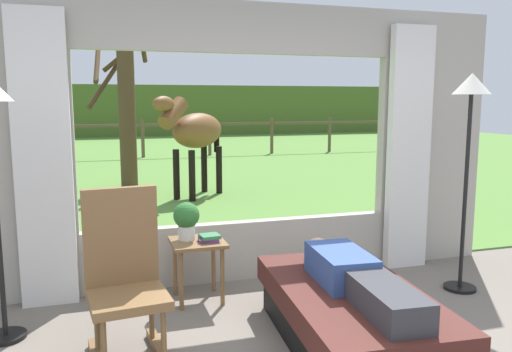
{
  "coord_description": "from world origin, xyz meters",
  "views": [
    {
      "loc": [
        -1.26,
        -2.29,
        1.68
      ],
      "look_at": [
        0.0,
        1.8,
        1.05
      ],
      "focal_mm": 36.01,
      "sensor_mm": 36.0,
      "label": 1
    }
  ],
  "objects_px": {
    "potted_plant": "(186,218)",
    "rocking_chair": "(125,277)",
    "reclining_person": "(354,276)",
    "floor_lamp_right": "(470,117)",
    "book_stack": "(209,238)",
    "recliner_sofa": "(349,316)",
    "side_table": "(198,251)",
    "horse": "(195,132)",
    "pasture_tree": "(126,105)"
  },
  "relations": [
    {
      "from": "rocking_chair",
      "to": "side_table",
      "type": "distance_m",
      "value": 1.04
    },
    {
      "from": "pasture_tree",
      "to": "rocking_chair",
      "type": "bearing_deg",
      "value": -93.4
    },
    {
      "from": "reclining_person",
      "to": "side_table",
      "type": "xyz_separation_m",
      "value": [
        -0.83,
        1.18,
        -0.1
      ]
    },
    {
      "from": "rocking_chair",
      "to": "horse",
      "type": "relative_size",
      "value": 0.65
    },
    {
      "from": "reclining_person",
      "to": "potted_plant",
      "type": "relative_size",
      "value": 4.49
    },
    {
      "from": "book_stack",
      "to": "horse",
      "type": "height_order",
      "value": "horse"
    },
    {
      "from": "floor_lamp_right",
      "to": "horse",
      "type": "distance_m",
      "value": 5.23
    },
    {
      "from": "reclining_person",
      "to": "pasture_tree",
      "type": "bearing_deg",
      "value": 102.61
    },
    {
      "from": "reclining_person",
      "to": "book_stack",
      "type": "height_order",
      "value": "reclining_person"
    },
    {
      "from": "side_table",
      "to": "recliner_sofa",
      "type": "bearing_deg",
      "value": -53.63
    },
    {
      "from": "side_table",
      "to": "horse",
      "type": "xyz_separation_m",
      "value": [
        0.83,
        4.56,
        0.73
      ]
    },
    {
      "from": "rocking_chair",
      "to": "pasture_tree",
      "type": "height_order",
      "value": "pasture_tree"
    },
    {
      "from": "reclining_person",
      "to": "floor_lamp_right",
      "type": "relative_size",
      "value": 0.75
    },
    {
      "from": "potted_plant",
      "to": "pasture_tree",
      "type": "height_order",
      "value": "pasture_tree"
    },
    {
      "from": "horse",
      "to": "rocking_chair",
      "type": "bearing_deg",
      "value": 119.98
    },
    {
      "from": "book_stack",
      "to": "reclining_person",
      "type": "bearing_deg",
      "value": -56.43
    },
    {
      "from": "rocking_chair",
      "to": "side_table",
      "type": "xyz_separation_m",
      "value": [
        0.63,
        0.82,
        -0.12
      ]
    },
    {
      "from": "recliner_sofa",
      "to": "rocking_chair",
      "type": "bearing_deg",
      "value": 172.36
    },
    {
      "from": "rocking_chair",
      "to": "horse",
      "type": "xyz_separation_m",
      "value": [
        1.46,
        5.38,
        0.61
      ]
    },
    {
      "from": "potted_plant",
      "to": "rocking_chair",
      "type": "bearing_deg",
      "value": -122.13
    },
    {
      "from": "reclining_person",
      "to": "rocking_chair",
      "type": "xyz_separation_m",
      "value": [
        -1.46,
        0.36,
        0.02
      ]
    },
    {
      "from": "book_stack",
      "to": "pasture_tree",
      "type": "bearing_deg",
      "value": 92.91
    },
    {
      "from": "book_stack",
      "to": "recliner_sofa",
      "type": "bearing_deg",
      "value": -55.22
    },
    {
      "from": "potted_plant",
      "to": "recliner_sofa",
      "type": "bearing_deg",
      "value": -52.53
    },
    {
      "from": "recliner_sofa",
      "to": "potted_plant",
      "type": "height_order",
      "value": "potted_plant"
    },
    {
      "from": "reclining_person",
      "to": "pasture_tree",
      "type": "distance_m",
      "value": 7.39
    },
    {
      "from": "rocking_chair",
      "to": "side_table",
      "type": "relative_size",
      "value": 2.15
    },
    {
      "from": "book_stack",
      "to": "pasture_tree",
      "type": "height_order",
      "value": "pasture_tree"
    },
    {
      "from": "reclining_person",
      "to": "horse",
      "type": "height_order",
      "value": "horse"
    },
    {
      "from": "side_table",
      "to": "pasture_tree",
      "type": "relative_size",
      "value": 0.17
    },
    {
      "from": "side_table",
      "to": "potted_plant",
      "type": "relative_size",
      "value": 1.63
    },
    {
      "from": "recliner_sofa",
      "to": "pasture_tree",
      "type": "bearing_deg",
      "value": 102.67
    },
    {
      "from": "potted_plant",
      "to": "reclining_person",
      "type": "bearing_deg",
      "value": -53.66
    },
    {
      "from": "potted_plant",
      "to": "pasture_tree",
      "type": "xyz_separation_m",
      "value": [
        -0.14,
        6.0,
        0.9
      ]
    },
    {
      "from": "recliner_sofa",
      "to": "book_stack",
      "type": "relative_size",
      "value": 9.57
    },
    {
      "from": "potted_plant",
      "to": "horse",
      "type": "bearing_deg",
      "value": 78.57
    },
    {
      "from": "reclining_person",
      "to": "book_stack",
      "type": "relative_size",
      "value": 7.8
    },
    {
      "from": "recliner_sofa",
      "to": "horse",
      "type": "distance_m",
      "value": 5.77
    },
    {
      "from": "reclining_person",
      "to": "floor_lamp_right",
      "type": "xyz_separation_m",
      "value": [
        1.46,
        0.73,
        1.02
      ]
    },
    {
      "from": "pasture_tree",
      "to": "reclining_person",
      "type": "bearing_deg",
      "value": -81.7
    },
    {
      "from": "reclining_person",
      "to": "potted_plant",
      "type": "xyz_separation_m",
      "value": [
        -0.91,
        1.24,
        0.18
      ]
    },
    {
      "from": "reclining_person",
      "to": "floor_lamp_right",
      "type": "bearing_deg",
      "value": 31.0
    },
    {
      "from": "recliner_sofa",
      "to": "horse",
      "type": "relative_size",
      "value": 1.02
    },
    {
      "from": "floor_lamp_right",
      "to": "reclining_person",
      "type": "bearing_deg",
      "value": -153.32
    },
    {
      "from": "floor_lamp_right",
      "to": "recliner_sofa",
      "type": "bearing_deg",
      "value": -154.9
    },
    {
      "from": "recliner_sofa",
      "to": "pasture_tree",
      "type": "distance_m",
      "value": 7.39
    },
    {
      "from": "recliner_sofa",
      "to": "rocking_chair",
      "type": "distance_m",
      "value": 1.53
    },
    {
      "from": "reclining_person",
      "to": "potted_plant",
      "type": "bearing_deg",
      "value": 130.65
    },
    {
      "from": "recliner_sofa",
      "to": "reclining_person",
      "type": "relative_size",
      "value": 1.23
    },
    {
      "from": "recliner_sofa",
      "to": "side_table",
      "type": "relative_size",
      "value": 3.39
    }
  ]
}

